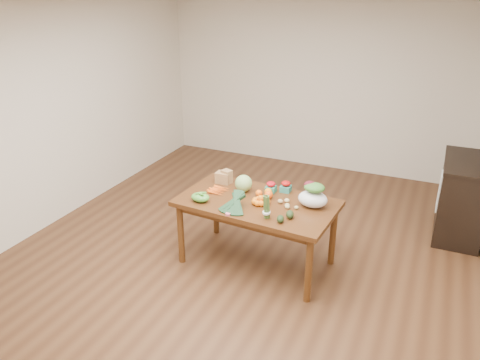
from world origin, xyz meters
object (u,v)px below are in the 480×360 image
at_px(dining_table, 257,232).
at_px(salad_bag, 313,196).
at_px(cabinet, 462,198).
at_px(cabbage, 244,183).
at_px(asparagus_bundle, 267,207).
at_px(kale_bunch, 233,204).
at_px(paper_bag, 223,177).
at_px(mandarin_cluster, 261,200).

xyz_separation_m(dining_table, salad_bag, (0.56, 0.11, 0.49)).
xyz_separation_m(cabinet, cabbage, (-2.22, -1.44, 0.37)).
distance_m(asparagus_bundle, salad_bag, 0.55).
bearing_deg(kale_bunch, cabbage, 104.94).
xyz_separation_m(cabinet, asparagus_bundle, (-1.77, -1.93, 0.40)).
distance_m(paper_bag, mandarin_cluster, 0.67).
bearing_deg(cabbage, salad_bag, -4.12).
distance_m(dining_table, cabbage, 0.55).
distance_m(kale_bunch, salad_bag, 0.81).
relative_size(cabbage, asparagus_bundle, 0.75).
xyz_separation_m(kale_bunch, asparagus_bundle, (0.36, -0.01, 0.05)).
bearing_deg(kale_bunch, mandarin_cluster, 56.83).
bearing_deg(paper_bag, kale_bunch, -56.57).
relative_size(dining_table, mandarin_cluster, 9.00).
height_order(paper_bag, salad_bag, salad_bag).
distance_m(paper_bag, asparagus_bundle, 0.97).
bearing_deg(asparagus_bundle, cabinet, 51.68).
relative_size(cabinet, cabbage, 5.47).
xyz_separation_m(mandarin_cluster, asparagus_bundle, (0.17, -0.27, 0.07)).
xyz_separation_m(kale_bunch, salad_bag, (0.70, 0.42, 0.04)).
xyz_separation_m(mandarin_cluster, kale_bunch, (-0.19, -0.26, 0.03)).
xyz_separation_m(cabinet, paper_bag, (-2.52, -1.32, 0.36)).
bearing_deg(mandarin_cluster, cabinet, 40.61).
distance_m(cabbage, salad_bag, 0.79).
bearing_deg(cabinet, kale_bunch, -138.05).
height_order(paper_bag, kale_bunch, kale_bunch).
bearing_deg(salad_bag, cabinet, 46.24).
bearing_deg(salad_bag, cabbage, 175.88).
bearing_deg(cabbage, paper_bag, 158.76).
bearing_deg(paper_bag, salad_bag, -9.06).
xyz_separation_m(paper_bag, cabbage, (0.30, -0.12, 0.02)).
distance_m(cabinet, cabbage, 2.67).
relative_size(dining_table, cabinet, 1.59).
bearing_deg(dining_table, asparagus_bundle, -50.72).
distance_m(mandarin_cluster, kale_bunch, 0.32).
distance_m(paper_bag, cabbage, 0.32).
bearing_deg(mandarin_cluster, salad_bag, 17.91).
distance_m(dining_table, salad_bag, 0.75).
height_order(cabinet, paper_bag, cabinet).
bearing_deg(paper_bag, mandarin_cluster, -29.85).
height_order(cabinet, asparagus_bundle, asparagus_bundle).
xyz_separation_m(dining_table, paper_bag, (-0.53, 0.28, 0.45)).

